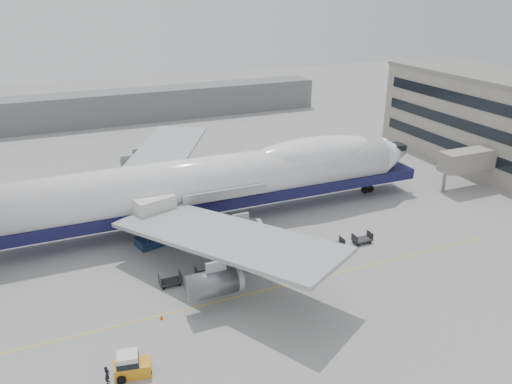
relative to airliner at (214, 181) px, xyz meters
name	(u,v)px	position (x,y,z in m)	size (l,w,h in m)	color
ground	(243,263)	(-0.64, -12.00, -5.62)	(260.00, 260.00, 0.00)	gray
apron_line	(265,290)	(-0.64, -18.00, -5.62)	(60.00, 0.15, 0.01)	gold
hangar	(86,110)	(-10.64, 58.00, -2.12)	(110.00, 8.00, 7.00)	slate
airliner	(214,181)	(0.00, 0.00, 0.00)	(67.00, 55.30, 19.98)	white
catering_truck	(155,217)	(-8.57, -3.48, -2.18)	(5.47, 4.40, 6.10)	navy
baggage_tug	(131,365)	(-15.42, -24.80, -4.69)	(3.10, 2.03, 2.11)	orange
ground_worker	(107,375)	(-17.29, -25.02, -4.81)	(0.59, 0.39, 1.63)	black
traffic_cone	(161,317)	(-11.55, -18.57, -5.39)	(0.34, 0.34, 0.50)	#D7460B
dolly_0	(170,281)	(-9.34, -13.23, -5.09)	(2.30, 1.35, 1.30)	#2D2D30
dolly_1	(207,273)	(-5.38, -13.23, -5.09)	(2.30, 1.35, 1.30)	#2D2D30
dolly_2	(241,265)	(-1.41, -13.23, -5.09)	(2.30, 1.35, 1.30)	#2D2D30
dolly_3	(274,258)	(2.55, -13.23, -5.09)	(2.30, 1.35, 1.30)	#2D2D30
dolly_4	(305,252)	(6.52, -13.23, -5.09)	(2.30, 1.35, 1.30)	#2D2D30
dolly_5	(334,245)	(10.48, -13.23, -5.09)	(2.30, 1.35, 1.30)	#2D2D30
dolly_6	(362,239)	(14.45, -13.23, -5.09)	(2.30, 1.35, 1.30)	#2D2D30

